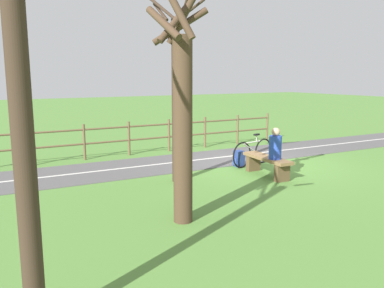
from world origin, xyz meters
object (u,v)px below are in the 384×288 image
Objects in this scene: tree_near_bench at (182,112)px; tree_mid_field at (18,108)px; bench at (267,163)px; bicycle at (253,152)px; backpack at (239,159)px; person_seated at (275,145)px; tree_by_path at (175,93)px.

tree_mid_field is at bearing 125.07° from tree_near_bench.
bicycle is at bearing -16.84° from bench.
backpack is at bearing -51.92° from tree_mid_field.
bench is 2.11× the size of person_seated.
backpack is 8.40m from tree_mid_field.
person_seated is 1.72× the size of backpack.
bicycle is 0.48m from backpack.
tree_mid_field is at bearing 125.05° from bench.
tree_mid_field is (-4.91, 6.84, 1.92)m from bicycle.
bench is 3.64× the size of backpack.
tree_near_bench reaches higher than bench.
tree_mid_field is 1.08× the size of tree_near_bench.
bicycle is at bearing -13.36° from person_seated.
tree_near_bench is at bearing 25.04° from bicycle.
tree_mid_field reaches higher than bicycle.
tree_by_path is (0.72, 2.35, 1.87)m from bench.
tree_by_path is (1.05, 2.33, 1.34)m from person_seated.
tree_near_bench reaches higher than bicycle.
tree_by_path is 6.05m from tree_mid_field.
bench reaches higher than backpack.
bicycle is at bearing -54.32° from tree_mid_field.
tree_by_path is at bearing 102.51° from backpack.
tree_by_path reaches higher than bicycle.
person_seated is 0.17× the size of tree_mid_field.
tree_near_bench is at bearing -54.93° from tree_mid_field.
person_seated is 0.18× the size of tree_by_path.
tree_mid_field is 3.51m from tree_near_bench.
tree_mid_field is at bearing 128.08° from backpack.
bench is 4.28m from tree_near_bench.
tree_mid_field reaches higher than tree_by_path.
bicycle is at bearing -53.89° from tree_near_bench.
person_seated reaches higher than backpack.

